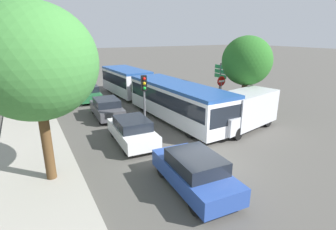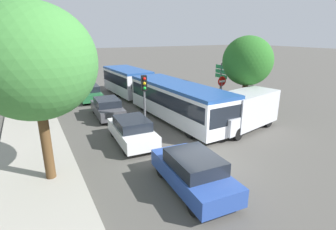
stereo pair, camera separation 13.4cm
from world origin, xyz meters
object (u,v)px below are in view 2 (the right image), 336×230
(queued_car_graphite, at_px, (107,108))
(tree_left_mid, at_px, (27,47))
(tree_left_near, at_px, (34,63))
(queued_car_green, at_px, (89,93))
(tree_left_far, at_px, (23,46))
(traffic_light, at_px, (144,91))
(direction_sign_post, at_px, (221,77))
(queued_car_black, at_px, (79,82))
(articulated_bus, at_px, (153,90))
(no_entry_sign, at_px, (221,89))
(city_bus_rear, at_px, (61,63))
(queued_car_blue, at_px, (193,172))
(queued_car_white, at_px, (132,131))
(white_van, at_px, (245,109))
(tree_right_near, at_px, (247,62))

(queued_car_graphite, height_order, tree_left_mid, tree_left_mid)
(queued_car_graphite, relative_size, tree_left_near, 0.59)
(queued_car_green, relative_size, tree_left_near, 0.60)
(tree_left_far, bearing_deg, traffic_light, -70.85)
(queued_car_green, distance_m, direction_sign_post, 11.48)
(queued_car_black, xyz_separation_m, direction_sign_post, (8.23, -13.29, 1.82))
(articulated_bus, relative_size, no_entry_sign, 6.05)
(queued_car_green, distance_m, no_entry_sign, 11.63)
(city_bus_rear, relative_size, queued_car_black, 2.55)
(queued_car_blue, bearing_deg, queued_car_green, 4.87)
(queued_car_white, bearing_deg, white_van, -96.13)
(white_van, bearing_deg, queued_car_blue, 19.54)
(articulated_bus, xyz_separation_m, queued_car_black, (-3.86, 10.37, -0.71))
(white_van, xyz_separation_m, tree_left_near, (-11.24, -0.84, 3.50))
(tree_left_far, bearing_deg, tree_left_near, -89.31)
(tree_left_far, bearing_deg, queued_car_graphite, -70.83)
(queued_car_black, distance_m, direction_sign_post, 15.74)
(city_bus_rear, bearing_deg, tree_left_far, 156.30)
(white_van, height_order, traffic_light, traffic_light)
(queued_car_blue, relative_size, tree_left_far, 0.69)
(white_van, height_order, tree_left_far, tree_left_far)
(queued_car_black, xyz_separation_m, tree_right_near, (8.69, -15.37, 3.08))
(queued_car_blue, relative_size, white_van, 0.80)
(traffic_light, bearing_deg, queued_car_white, -30.94)
(direction_sign_post, relative_size, tree_left_near, 0.53)
(queued_car_white, xyz_separation_m, traffic_light, (1.40, 1.44, 1.78))
(articulated_bus, bearing_deg, city_bus_rear, -173.61)
(queued_car_graphite, xyz_separation_m, tree_left_far, (-4.63, 13.33, 3.83))
(articulated_bus, height_order, white_van, articulated_bus)
(white_van, height_order, tree_left_near, tree_left_near)
(no_entry_sign, bearing_deg, direction_sign_post, 143.91)
(queued_car_black, xyz_separation_m, tree_left_mid, (-4.47, -8.26, 4.12))
(tree_right_near, bearing_deg, queued_car_graphite, 154.14)
(articulated_bus, bearing_deg, queued_car_green, -142.38)
(traffic_light, height_order, tree_left_mid, tree_left_mid)
(queued_car_white, xyz_separation_m, white_van, (6.97, -1.17, 0.52))
(queued_car_green, relative_size, queued_car_black, 0.95)
(no_entry_sign, relative_size, tree_left_near, 0.41)
(city_bus_rear, xyz_separation_m, traffic_light, (1.18, -29.59, 1.14))
(no_entry_sign, distance_m, direction_sign_post, 1.55)
(traffic_light, bearing_deg, articulated_bus, 162.73)
(queued_car_graphite, distance_m, traffic_light, 4.33)
(direction_sign_post, height_order, tree_right_near, tree_right_near)
(white_van, bearing_deg, queued_car_white, -22.18)
(queued_car_graphite, relative_size, queued_car_green, 1.00)
(queued_car_blue, xyz_separation_m, queued_car_white, (-0.46, 5.27, -0.01))
(queued_car_white, bearing_deg, tree_left_mid, 31.61)
(articulated_bus, xyz_separation_m, traffic_light, (-2.63, -4.48, 1.04))
(articulated_bus, height_order, queued_car_white, articulated_bus)
(city_bus_rear, height_order, tree_left_mid, tree_left_mid)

